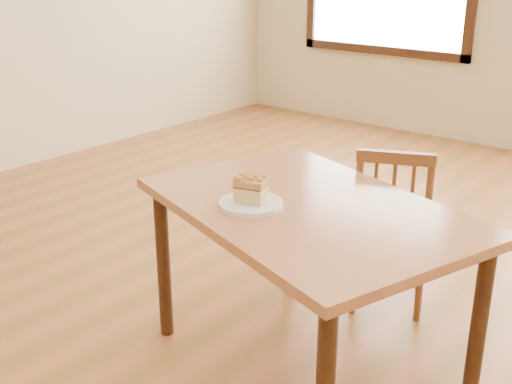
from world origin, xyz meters
TOP-DOWN VIEW (x-y plane):
  - cafe_table_main at (-0.12, 0.21)m, footprint 1.47×1.19m
  - cafe_chair_main at (-0.11, 0.91)m, footprint 0.50×0.50m
  - plate at (-0.26, 0.05)m, footprint 0.24×0.24m
  - cake_slice at (-0.27, 0.05)m, footprint 0.14×0.11m

SIDE VIEW (x-z plane):
  - cafe_chair_main at x=-0.11m, z-range 0.00..0.85m
  - cafe_table_main at x=-0.12m, z-range 0.28..1.03m
  - plate at x=-0.26m, z-range 0.75..0.77m
  - cake_slice at x=-0.27m, z-range 0.77..0.88m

